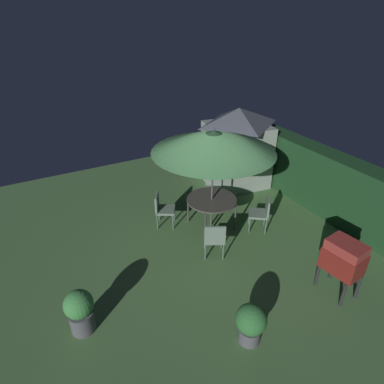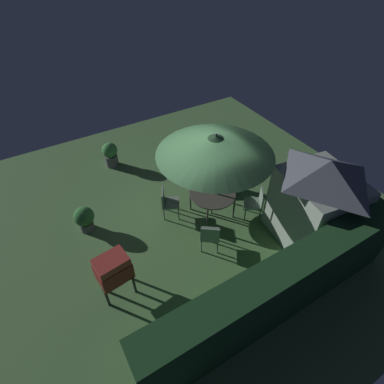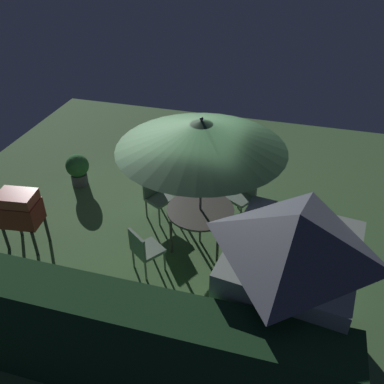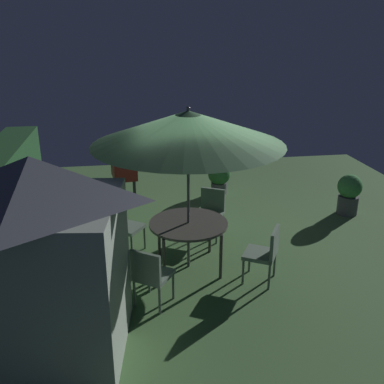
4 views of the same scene
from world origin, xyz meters
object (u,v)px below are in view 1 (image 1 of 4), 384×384
object	(u,v)px
patio_table	(212,201)
chair_near_shed	(214,237)
patio_umbrella	(214,141)
chair_toward_hedge	(213,186)
garden_shed	(237,147)
bbq_grill	(344,258)
potted_plant_by_grill	(251,323)
chair_far_side	(262,212)
potted_plant_by_shed	(80,310)
chair_toward_house	(162,207)

from	to	relation	value
patio_table	chair_near_shed	xyz separation A→B (m)	(1.08, -0.58, -0.21)
patio_table	patio_umbrella	size ratio (longest dim) A/B	0.43
patio_table	chair_near_shed	distance (m)	1.24
patio_table	chair_toward_hedge	size ratio (longest dim) A/B	1.39
garden_shed	chair_toward_hedge	bearing A→B (deg)	-61.13
chair_toward_hedge	patio_table	bearing A→B (deg)	-34.16
bbq_grill	chair_near_shed	distance (m)	2.61
potted_plant_by_grill	bbq_grill	bearing A→B (deg)	91.90
chair_far_side	potted_plant_by_grill	world-z (taller)	chair_far_side
garden_shed	patio_table	bearing A→B (deg)	-48.74
patio_table	potted_plant_by_shed	size ratio (longest dim) A/B	1.46
bbq_grill	potted_plant_by_shed	xyz separation A→B (m)	(-1.50, -4.61, -0.39)
patio_table	chair_toward_hedge	world-z (taller)	chair_toward_hedge
garden_shed	patio_umbrella	world-z (taller)	patio_umbrella
potted_plant_by_shed	garden_shed	bearing A→B (deg)	120.98
chair_toward_house	potted_plant_by_grill	bearing A→B (deg)	-1.86
chair_near_shed	chair_far_side	distance (m)	1.64
patio_umbrella	potted_plant_by_grill	distance (m)	3.92
chair_toward_hedge	chair_toward_house	xyz separation A→B (m)	(0.37, -1.77, 0.00)
patio_table	patio_umbrella	distance (m)	1.58
chair_far_side	potted_plant_by_shed	xyz separation A→B (m)	(0.91, -4.65, -0.06)
bbq_grill	chair_near_shed	bearing A→B (deg)	-143.01
garden_shed	chair_far_side	world-z (taller)	garden_shed
bbq_grill	chair_toward_house	distance (m)	4.31
bbq_grill	chair_far_side	size ratio (longest dim) A/B	1.33
potted_plant_by_shed	potted_plant_by_grill	distance (m)	2.89
chair_near_shed	chair_toward_house	size ratio (longest dim) A/B	1.00
bbq_grill	potted_plant_by_grill	distance (m)	2.23
patio_table	chair_toward_house	world-z (taller)	chair_toward_house
garden_shed	patio_table	size ratio (longest dim) A/B	1.94
potted_plant_by_grill	chair_toward_hedge	bearing A→B (deg)	155.86
garden_shed	chair_toward_hedge	distance (m)	1.59
patio_umbrella	bbq_grill	size ratio (longest dim) A/B	2.41
patio_table	chair_far_side	distance (m)	1.28
chair_toward_hedge	potted_plant_by_shed	size ratio (longest dim) A/B	1.05
patio_table	chair_far_side	world-z (taller)	chair_far_side
potted_plant_by_grill	garden_shed	bearing A→B (deg)	147.41
chair_near_shed	potted_plant_by_grill	world-z (taller)	chair_near_shed
garden_shed	chair_near_shed	bearing A→B (deg)	-42.20
patio_table	patio_umbrella	bearing A→B (deg)	180.00
garden_shed	potted_plant_by_shed	size ratio (longest dim) A/B	2.83
potted_plant_by_grill	patio_table	bearing A→B (deg)	159.38
patio_umbrella	chair_toward_hedge	size ratio (longest dim) A/B	3.21
garden_shed	patio_umbrella	bearing A→B (deg)	-48.74
bbq_grill	potted_plant_by_shed	bearing A→B (deg)	-108.01
patio_umbrella	potted_plant_by_shed	xyz separation A→B (m)	(1.65, -3.63, -1.85)
chair_near_shed	patio_umbrella	bearing A→B (deg)	151.59
chair_far_side	potted_plant_by_grill	distance (m)	3.34
garden_shed	patio_table	distance (m)	2.61
patio_umbrella	potted_plant_by_shed	size ratio (longest dim) A/B	3.36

